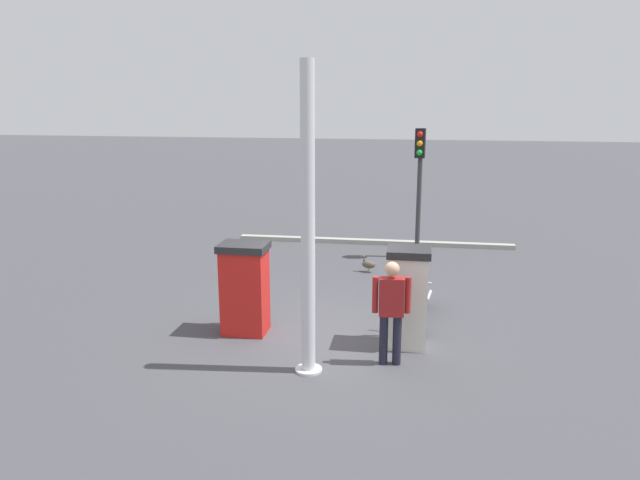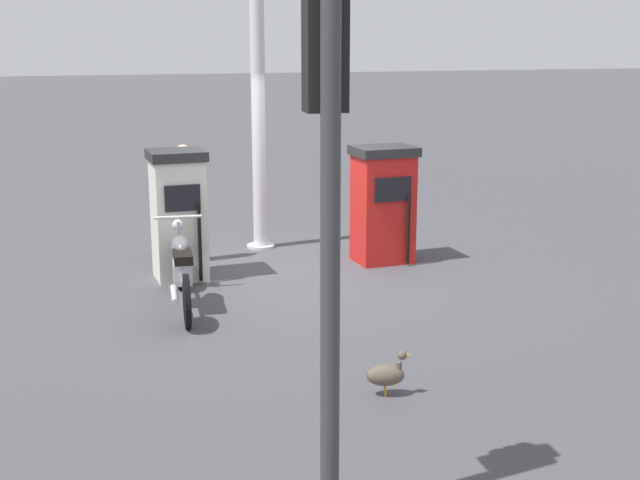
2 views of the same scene
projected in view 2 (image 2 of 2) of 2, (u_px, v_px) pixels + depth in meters
ground_plane at (289, 273)px, 10.91m from camera, size 120.00×120.00×0.00m
fuel_pump_near at (179, 214)px, 10.50m from camera, size 0.70×0.71×1.63m
fuel_pump_far at (383, 204)px, 11.30m from camera, size 0.69×0.83×1.57m
motorcycle_near_pump at (182, 267)px, 9.49m from camera, size 2.04×0.56×0.93m
attendant_person at (185, 196)px, 11.25m from camera, size 0.26×0.58×1.60m
wandering_duck at (386, 374)px, 7.14m from camera, size 0.24×0.40×0.40m
roadside_traffic_light at (327, 164)px, 4.89m from camera, size 0.39×0.26×3.28m
canopy_support_pole at (258, 99)px, 11.74m from camera, size 0.40×0.40×4.42m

